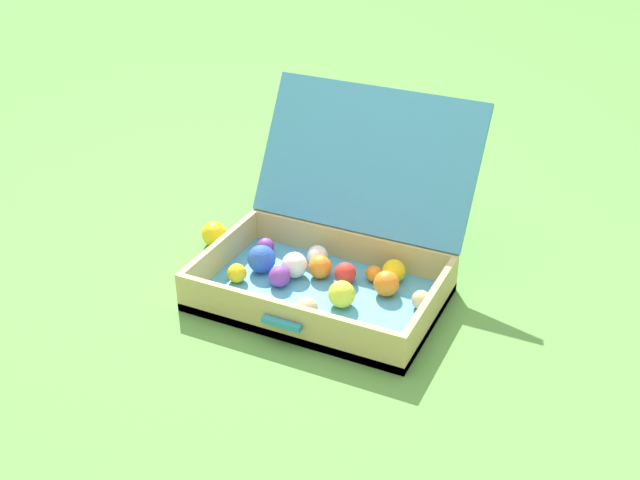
% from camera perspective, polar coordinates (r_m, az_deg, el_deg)
% --- Properties ---
extents(ground_plane, '(16.00, 16.00, 0.00)m').
position_cam_1_polar(ground_plane, '(2.21, -0.99, -5.10)').
color(ground_plane, '#569342').
extents(open_suitcase, '(0.66, 0.68, 0.50)m').
position_cam_1_polar(open_suitcase, '(2.28, 0.96, -0.80)').
color(open_suitcase, '#4799C6').
rests_on(open_suitcase, ground).
extents(stray_ball_on_grass, '(0.08, 0.08, 0.08)m').
position_cam_1_polar(stray_ball_on_grass, '(2.53, -7.58, 0.45)').
color(stray_ball_on_grass, yellow).
rests_on(stray_ball_on_grass, ground).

